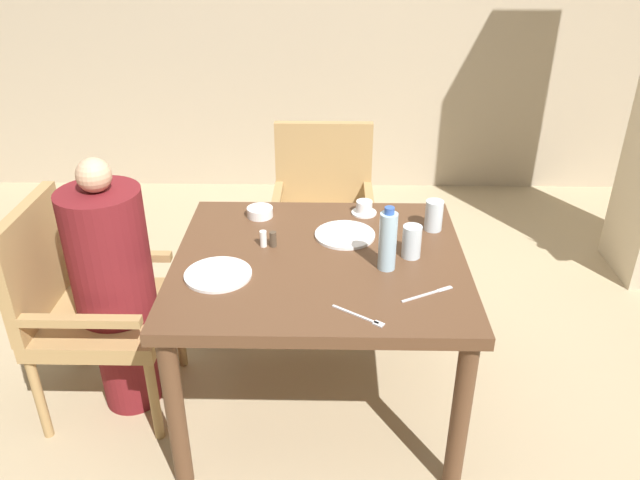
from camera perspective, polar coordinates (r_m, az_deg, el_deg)
The scene contains 16 objects.
ground_plane at distance 2.88m, azimuth -0.02°, elevation -14.35°, with size 16.00×16.00×0.00m, color tan.
dining_table at distance 2.49m, azimuth -0.02°, elevation -3.47°, with size 1.14×1.02×0.73m.
chair_left_side at distance 2.75m, azimuth -20.90°, elevation -5.21°, with size 0.53×0.53×0.94m.
diner_in_left_chair at distance 2.66m, azimuth -18.28°, elevation -4.09°, with size 0.32×0.32×1.14m.
chair_far_side at distance 3.35m, azimuth 0.28°, elevation 3.01°, with size 0.53×0.53×0.94m.
plate_main_left at distance 2.59m, azimuth 2.29°, elevation 0.48°, with size 0.25×0.25×0.01m.
plate_main_right at distance 2.35m, azimuth -9.30°, elevation -3.12°, with size 0.25×0.25×0.01m.
teacup_with_saucer at distance 2.78m, azimuth 4.06°, elevation 2.91°, with size 0.11×0.11×0.06m.
bowl_small at distance 2.77m, azimuth -5.51°, elevation 2.57°, with size 0.11×0.11×0.04m.
water_bottle at distance 2.33m, azimuth 6.21°, elevation -0.04°, with size 0.07×0.07×0.25m.
glass_tall_near at distance 2.66m, azimuth 10.37°, elevation 2.23°, with size 0.07×0.07×0.13m.
glass_tall_mid at distance 2.44m, azimuth 8.38°, elevation -0.14°, with size 0.07×0.07×0.13m.
salt_shaker at distance 2.51m, azimuth -5.21°, elevation 0.12°, with size 0.03×0.03×0.07m.
pepper_shaker at distance 2.51m, azimuth -4.32°, elevation 0.08°, with size 0.03×0.03×0.06m.
fork_beside_plate at distance 2.10m, azimuth 3.95°, elevation -7.09°, with size 0.18×0.13×0.00m.
knife_beside_plate at distance 2.25m, azimuth 10.01°, elevation -4.83°, with size 0.19×0.11×0.00m.
Camera 1 is at (0.04, -2.11, 1.95)m, focal length 35.00 mm.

